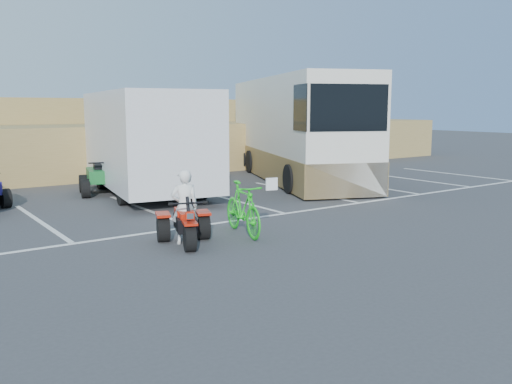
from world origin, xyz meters
TOP-DOWN VIEW (x-y plane):
  - ground at (0.00, 0.00)m, footprint 100.00×100.00m
  - parking_stripes at (0.87, 4.07)m, footprint 28.00×5.16m
  - grass_embankment at (0.00, 15.48)m, footprint 40.00×8.50m
  - red_trike_atv at (-0.90, 1.00)m, footprint 1.51×1.73m
  - rider at (-0.84, 1.14)m, footprint 0.63×0.52m
  - green_dirt_bike at (0.53, 1.12)m, footprint 0.91×1.95m
  - cargo_trailer at (1.18, 7.44)m, footprint 3.81×7.14m
  - rv_motorhome at (7.39, 7.76)m, footprint 6.32×10.57m
  - quad_atv_green at (-0.08, 8.18)m, footprint 1.61×1.92m

SIDE VIEW (x-z plane):
  - ground at x=0.00m, z-range 0.00..0.00m
  - red_trike_atv at x=-0.90m, z-range -0.47..0.47m
  - quad_atv_green at x=-0.08m, z-range -0.54..0.54m
  - parking_stripes at x=0.87m, z-range 0.00..0.01m
  - green_dirt_bike at x=0.53m, z-range 0.00..1.13m
  - rider at x=-0.84m, z-range 0.00..1.49m
  - grass_embankment at x=0.00m, z-range -0.13..2.97m
  - rv_motorhome at x=7.39m, z-range -0.24..3.48m
  - cargo_trailer at x=1.18m, z-range 0.13..3.29m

